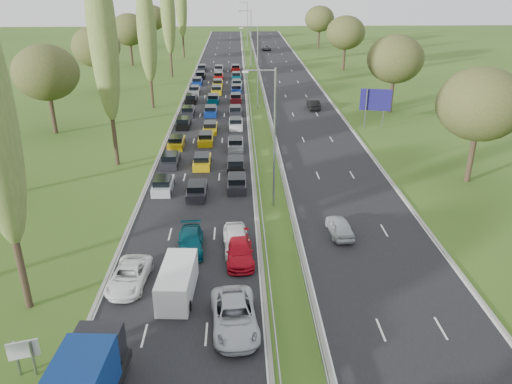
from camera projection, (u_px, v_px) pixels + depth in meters
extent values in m
plane|color=#335019|center=(257.00, 105.00, 77.90)|extent=(260.00, 260.00, 0.00)
cube|color=black|center=(214.00, 102.00, 79.96)|extent=(10.50, 215.00, 0.04)
cube|color=black|center=(298.00, 101.00, 80.42)|extent=(10.50, 215.00, 0.04)
cube|color=gray|center=(249.00, 98.00, 79.93)|extent=(0.06, 215.00, 0.32)
cube|color=gray|center=(264.00, 98.00, 80.01)|extent=(0.06, 215.00, 0.32)
cylinder|color=gray|center=(274.00, 141.00, 41.62)|extent=(0.18, 0.18, 12.00)
cylinder|color=gray|center=(258.00, 68.00, 73.66)|extent=(0.18, 0.18, 12.00)
cylinder|color=gray|center=(251.00, 40.00, 105.71)|extent=(0.18, 0.18, 12.00)
cylinder|color=gray|center=(247.00, 25.00, 137.76)|extent=(0.18, 0.18, 12.00)
cylinder|color=#2D2116|center=(19.00, 256.00, 29.22)|extent=(0.44, 0.44, 7.20)
cylinder|color=#2D2116|center=(114.00, 129.00, 51.96)|extent=(0.44, 0.44, 7.92)
ellipsoid|color=#526E2F|center=(102.00, 32.00, 48.08)|extent=(2.80, 2.80, 17.60)
cylinder|color=#2D2116|center=(151.00, 86.00, 75.14)|extent=(0.44, 0.44, 6.48)
ellipsoid|color=#526E2F|center=(147.00, 32.00, 71.97)|extent=(2.80, 2.80, 14.40)
cylinder|color=#2D2116|center=(171.00, 58.00, 97.89)|extent=(0.44, 0.44, 7.20)
ellipsoid|color=#526E2F|center=(168.00, 11.00, 94.36)|extent=(2.80, 2.80, 16.00)
cylinder|color=#2D2116|center=(183.00, 41.00, 120.63)|extent=(0.44, 0.44, 7.92)
cylinder|color=#2D2116|center=(53.00, 115.00, 63.21)|extent=(0.56, 0.56, 4.84)
ellipsoid|color=#38471E|center=(46.00, 73.00, 61.09)|extent=(8.00, 8.00, 6.80)
cylinder|color=#2D2116|center=(100.00, 78.00, 85.18)|extent=(0.56, 0.56, 4.84)
ellipsoid|color=#38471E|center=(96.00, 47.00, 83.07)|extent=(8.00, 8.00, 6.80)
cylinder|color=#2D2116|center=(131.00, 54.00, 110.82)|extent=(0.56, 0.56, 4.84)
ellipsoid|color=#38471E|center=(129.00, 30.00, 108.71)|extent=(8.00, 8.00, 6.80)
cylinder|color=#2D2116|center=(153.00, 38.00, 140.12)|extent=(0.56, 0.56, 4.84)
ellipsoid|color=#38471E|center=(152.00, 18.00, 138.01)|extent=(8.00, 8.00, 6.80)
cylinder|color=#2D2116|center=(471.00, 158.00, 48.29)|extent=(0.56, 0.56, 4.84)
ellipsoid|color=#38471E|center=(481.00, 104.00, 46.18)|extent=(8.00, 8.00, 6.80)
cylinder|color=#2D2116|center=(391.00, 96.00, 73.01)|extent=(0.56, 0.56, 4.84)
ellipsoid|color=#38471E|center=(395.00, 59.00, 70.90)|extent=(8.00, 8.00, 6.80)
cylinder|color=#2D2116|center=(344.00, 59.00, 105.06)|extent=(0.56, 0.56, 4.84)
ellipsoid|color=#38471E|center=(346.00, 33.00, 102.95)|extent=(8.00, 8.00, 6.80)
cylinder|color=#2D2116|center=(319.00, 39.00, 137.11)|extent=(0.56, 0.56, 4.84)
ellipsoid|color=#38471E|center=(320.00, 19.00, 134.99)|extent=(8.00, 8.00, 6.80)
cube|color=#B2B7BC|center=(163.00, 186.00, 46.94)|extent=(1.75, 4.00, 0.80)
cube|color=black|center=(171.00, 161.00, 53.23)|extent=(1.75, 4.00, 0.80)
cube|color=#BF990C|center=(176.00, 143.00, 58.82)|extent=(1.75, 4.00, 0.80)
cube|color=black|center=(184.00, 124.00, 66.45)|extent=(1.75, 4.00, 0.80)
cube|color=black|center=(188.00, 112.00, 72.00)|extent=(1.75, 4.00, 0.80)
cube|color=black|center=(191.00, 100.00, 79.32)|extent=(1.75, 4.00, 0.80)
cube|color=slate|center=(195.00, 91.00, 85.19)|extent=(1.75, 4.00, 0.80)
cube|color=navy|center=(197.00, 82.00, 92.10)|extent=(1.75, 4.00, 0.80)
cube|color=black|center=(201.00, 76.00, 97.67)|extent=(1.75, 4.00, 0.80)
cube|color=black|center=(202.00, 69.00, 105.20)|extent=(1.75, 4.00, 0.80)
cube|color=black|center=(197.00, 192.00, 45.78)|extent=(1.75, 4.00, 0.80)
cube|color=#BF990C|center=(202.00, 162.00, 52.91)|extent=(1.75, 4.00, 0.80)
cube|color=#BF990C|center=(206.00, 140.00, 60.19)|extent=(1.75, 4.00, 0.80)
cube|color=#BF990C|center=(210.00, 129.00, 64.50)|extent=(1.75, 4.00, 0.80)
cube|color=navy|center=(211.00, 112.00, 72.29)|extent=(1.75, 4.00, 0.80)
cube|color=#053F4C|center=(213.00, 100.00, 79.20)|extent=(1.75, 4.00, 0.80)
cube|color=#BF990C|center=(217.00, 91.00, 85.29)|extent=(1.75, 4.00, 0.80)
cube|color=#BF990C|center=(218.00, 84.00, 90.51)|extent=(1.75, 4.00, 0.80)
cube|color=#A50C0A|center=(219.00, 77.00, 97.12)|extent=(1.75, 4.00, 0.80)
cube|color=slate|center=(219.00, 70.00, 104.40)|extent=(1.75, 4.00, 0.80)
cube|color=black|center=(237.00, 184.00, 47.44)|extent=(1.75, 4.00, 0.80)
cube|color=black|center=(236.00, 166.00, 51.97)|extent=(1.75, 4.00, 0.80)
cube|color=slate|center=(236.00, 145.00, 58.23)|extent=(1.75, 4.00, 0.80)
cube|color=silver|center=(236.00, 124.00, 66.24)|extent=(1.75, 4.00, 0.80)
cube|color=black|center=(235.00, 112.00, 72.33)|extent=(1.75, 4.00, 0.80)
cube|color=#590F14|center=(236.00, 99.00, 79.86)|extent=(1.75, 4.00, 0.80)
cube|color=navy|center=(236.00, 90.00, 86.06)|extent=(1.75, 4.00, 0.80)
cube|color=#B2B7BC|center=(237.00, 85.00, 90.13)|extent=(1.75, 4.00, 0.80)
cube|color=#053F4C|center=(236.00, 77.00, 97.20)|extent=(1.75, 4.00, 0.80)
cube|color=#A50C0A|center=(236.00, 69.00, 105.18)|extent=(1.75, 4.00, 0.80)
imported|color=white|center=(129.00, 276.00, 32.53)|extent=(2.59, 4.97, 1.34)
imported|color=#053F4C|center=(191.00, 241.00, 36.74)|extent=(2.13, 4.68, 1.33)
imported|color=silver|center=(234.00, 316.00, 28.52)|extent=(3.01, 5.74, 1.54)
imported|color=#B20A1A|center=(239.00, 251.00, 35.41)|extent=(2.14, 4.82, 1.37)
imported|color=white|center=(236.00, 240.00, 36.67)|extent=(2.18, 4.79, 1.59)
imported|color=#AFB4B9|center=(340.00, 227.00, 38.86)|extent=(1.83, 4.09, 1.37)
imported|color=black|center=(314.00, 104.00, 75.36)|extent=(1.63, 4.34, 1.42)
imported|color=slate|center=(266.00, 47.00, 134.46)|extent=(2.34, 4.92, 1.35)
cube|color=black|center=(98.00, 352.00, 24.71)|extent=(2.26, 2.04, 2.20)
cylinder|color=black|center=(100.00, 371.00, 24.97)|extent=(1.95, 1.00, 1.00)
cube|color=white|center=(177.00, 282.00, 31.27)|extent=(1.97, 4.93, 1.97)
cube|color=black|center=(181.00, 264.00, 33.30)|extent=(1.92, 0.79, 1.58)
cylinder|color=black|center=(168.00, 277.00, 32.97)|extent=(0.25, 0.67, 0.67)
cylinder|color=black|center=(189.00, 306.00, 30.13)|extent=(0.25, 0.67, 0.67)
cylinder|color=gray|center=(17.00, 358.00, 25.02)|extent=(0.16, 0.16, 2.10)
cylinder|color=gray|center=(33.00, 358.00, 25.04)|extent=(0.16, 0.16, 2.10)
cube|color=silver|center=(23.00, 350.00, 24.81)|extent=(1.47, 0.52, 1.00)
cylinder|color=gray|center=(366.00, 109.00, 65.14)|extent=(0.16, 0.16, 5.20)
cylinder|color=gray|center=(384.00, 109.00, 65.22)|extent=(0.16, 0.16, 5.20)
cube|color=navy|center=(376.00, 100.00, 64.70)|extent=(3.92, 0.99, 2.80)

